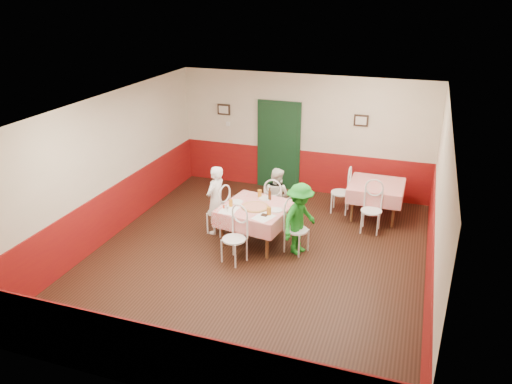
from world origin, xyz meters
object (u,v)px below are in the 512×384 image
(chair_near, at_px, (234,239))
(diner_right, at_px, (300,219))
(chair_second_a, at_px, (341,193))
(diner_left, at_px, (216,200))
(chair_right, at_px, (297,230))
(glass_a, at_px, (231,203))
(main_table, at_px, (256,224))
(pizza, at_px, (255,207))
(chair_left, at_px, (218,212))
(diner_far, at_px, (276,196))
(chair_far, at_px, (275,205))
(wallet, at_px, (264,215))
(chair_second_b, at_px, (371,211))
(glass_b, at_px, (269,211))
(glass_c, at_px, (260,193))
(second_table, at_px, (375,200))
(beer_bottle, at_px, (270,194))

(chair_near, bearing_deg, diner_right, 54.03)
(chair_second_a, xyz_separation_m, diner_left, (-2.19, -1.79, 0.25))
(chair_right, bearing_deg, glass_a, 110.27)
(main_table, distance_m, chair_right, 0.85)
(diner_left, bearing_deg, pizza, 89.83)
(chair_left, height_order, diner_far, diner_far)
(chair_far, height_order, wallet, chair_far)
(chair_right, relative_size, chair_second_a, 1.00)
(main_table, distance_m, pizza, 0.41)
(chair_second_b, relative_size, pizza, 1.80)
(main_table, relative_size, diner_right, 0.89)
(main_table, bearing_deg, chair_right, -8.67)
(glass_b, relative_size, diner_right, 0.11)
(glass_c, bearing_deg, diner_far, 64.83)
(chair_right, bearing_deg, chair_second_b, -24.22)
(chair_right, relative_size, chair_far, 1.00)
(chair_right, height_order, pizza, chair_right)
(chair_left, xyz_separation_m, diner_far, (0.98, 0.76, 0.17))
(chair_right, bearing_deg, diner_far, 53.35)
(second_table, height_order, beer_bottle, beer_bottle)
(chair_second_a, distance_m, diner_left, 2.84)
(main_table, distance_m, diner_far, 0.93)
(chair_near, bearing_deg, chair_right, 55.67)
(diner_far, bearing_deg, beer_bottle, 109.07)
(chair_left, bearing_deg, diner_far, 142.33)
(diner_left, xyz_separation_m, diner_right, (1.78, -0.27, -0.01))
(chair_second_b, relative_size, diner_right, 0.65)
(main_table, bearing_deg, glass_b, -39.57)
(chair_second_a, xyz_separation_m, beer_bottle, (-1.14, -1.55, 0.42))
(chair_left, relative_size, chair_near, 1.00)
(second_table, distance_m, chair_right, 2.38)
(chair_far, height_order, beer_bottle, beer_bottle)
(chair_right, distance_m, diner_far, 1.25)
(glass_a, height_order, glass_c, glass_c)
(chair_second_a, distance_m, diner_right, 2.11)
(chair_left, xyz_separation_m, glass_b, (1.19, -0.42, 0.38))
(chair_near, bearing_deg, chair_second_a, 82.04)
(glass_b, bearing_deg, chair_right, 17.93)
(chair_right, bearing_deg, second_table, -11.83)
(chair_left, height_order, glass_b, glass_b)
(chair_near, bearing_deg, second_table, 71.12)
(chair_far, relative_size, chair_second_b, 1.00)
(second_table, bearing_deg, chair_second_a, 180.00)
(chair_left, xyz_separation_m, chair_far, (0.97, 0.71, 0.00))
(chair_second_a, bearing_deg, main_table, -33.52)
(beer_bottle, bearing_deg, chair_second_b, 22.93)
(chair_second_a, bearing_deg, chair_far, -46.73)
(glass_b, bearing_deg, wallet, -138.44)
(glass_a, bearing_deg, glass_c, 58.49)
(chair_far, xyz_separation_m, glass_a, (-0.57, -1.00, 0.38))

